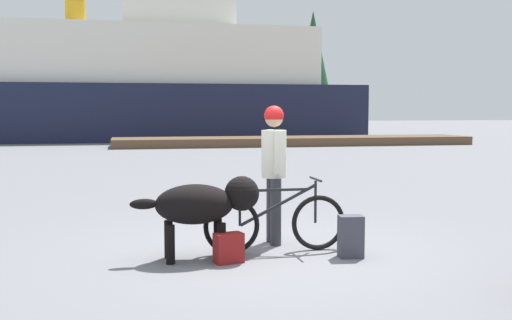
{
  "coord_description": "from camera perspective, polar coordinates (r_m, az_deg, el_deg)",
  "views": [
    {
      "loc": [
        -1.68,
        -7.21,
        1.74
      ],
      "look_at": [
        0.09,
        1.15,
        1.03
      ],
      "focal_mm": 43.47,
      "sensor_mm": 36.0,
      "label": 1
    }
  ],
  "objects": [
    {
      "name": "bicycle",
      "position": [
        7.55,
        1.7,
        -5.69
      ],
      "size": [
        1.77,
        0.44,
        0.89
      ],
      "color": "black",
      "rests_on": "ground_plane"
    },
    {
      "name": "dock_pier",
      "position": [
        29.8,
        3.54,
        1.75
      ],
      "size": [
        17.14,
        2.94,
        0.4
      ],
      "primitive_type": "cube",
      "color": "brown",
      "rests_on": "ground_plane"
    },
    {
      "name": "person_cyclist",
      "position": [
        7.92,
        1.66,
        -0.02
      ],
      "size": [
        0.32,
        0.53,
        1.78
      ],
      "color": "#333338",
      "rests_on": "ground_plane"
    },
    {
      "name": "dog",
      "position": [
        7.17,
        -4.81,
        -4.05
      ],
      "size": [
        1.49,
        0.54,
        0.96
      ],
      "color": "black",
      "rests_on": "ground_plane"
    },
    {
      "name": "pine_tree_far_right",
      "position": [
        55.65,
        5.26,
        9.88
      ],
      "size": [
        3.0,
        3.0,
        10.32
      ],
      "color": "#4C331E",
      "rests_on": "ground_plane"
    },
    {
      "name": "backpack",
      "position": [
        7.39,
        8.71,
        -6.97
      ],
      "size": [
        0.3,
        0.23,
        0.49
      ],
      "primitive_type": "cube",
      "rotation": [
        0.0,
        0.0,
        -0.11
      ],
      "color": "#3F3F4C",
      "rests_on": "ground_plane"
    },
    {
      "name": "handbag_pannier",
      "position": [
        7.07,
        -2.53,
        -8.09
      ],
      "size": [
        0.36,
        0.26,
        0.34
      ],
      "primitive_type": "cube",
      "rotation": [
        0.0,
        0.0,
        0.26
      ],
      "color": "maroon",
      "rests_on": "ground_plane"
    },
    {
      "name": "sailboat_moored",
      "position": [
        39.83,
        -8.89,
        2.87
      ],
      "size": [
        8.36,
        2.34,
        8.99
      ],
      "color": "navy",
      "rests_on": "ground_plane"
    },
    {
      "name": "pine_tree_center",
      "position": [
        52.7,
        -8.57,
        9.96
      ],
      "size": [
        4.29,
        4.29,
        10.61
      ],
      "color": "#4C331E",
      "rests_on": "ground_plane"
    },
    {
      "name": "ground_plane",
      "position": [
        7.6,
        1.13,
        -8.49
      ],
      "size": [
        160.0,
        160.0,
        0.0
      ],
      "primitive_type": "plane",
      "color": "slate"
    },
    {
      "name": "pine_tree_mid_back",
      "position": [
        59.07,
        0.66,
        8.66
      ],
      "size": [
        4.09,
        4.09,
        9.3
      ],
      "color": "#4C331E",
      "rests_on": "ground_plane"
    },
    {
      "name": "ferry_boat",
      "position": [
        36.35,
        -11.11,
        6.68
      ],
      "size": [
        25.52,
        7.95,
        8.66
      ],
      "color": "#191E38",
      "rests_on": "ground_plane"
    }
  ]
}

